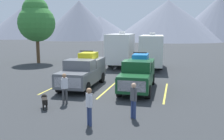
{
  "coord_description": "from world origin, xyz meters",
  "views": [
    {
      "loc": [
        4.52,
        -16.36,
        4.19
      ],
      "look_at": [
        0.0,
        0.94,
        1.2
      ],
      "focal_mm": 39.01,
      "sensor_mm": 36.0,
      "label": 1
    }
  ],
  "objects_px": {
    "pickup_truck_b": "(138,73)",
    "camper_trailer_a": "(121,48)",
    "person_a": "(65,86)",
    "person_c": "(134,98)",
    "camper_trailer_b": "(152,50)",
    "person_b": "(89,104)",
    "pickup_truck_a": "(83,71)",
    "dog": "(45,100)"
  },
  "relations": [
    {
      "from": "pickup_truck_a",
      "to": "pickup_truck_b",
      "type": "height_order",
      "value": "pickup_truck_a"
    },
    {
      "from": "camper_trailer_b",
      "to": "dog",
      "type": "bearing_deg",
      "value": -105.73
    },
    {
      "from": "person_c",
      "to": "dog",
      "type": "relative_size",
      "value": 1.92
    },
    {
      "from": "person_a",
      "to": "camper_trailer_a",
      "type": "bearing_deg",
      "value": 90.19
    },
    {
      "from": "person_a",
      "to": "camper_trailer_b",
      "type": "bearing_deg",
      "value": 75.97
    },
    {
      "from": "dog",
      "to": "person_b",
      "type": "bearing_deg",
      "value": -27.86
    },
    {
      "from": "camper_trailer_b",
      "to": "person_c",
      "type": "relative_size",
      "value": 4.44
    },
    {
      "from": "person_b",
      "to": "dog",
      "type": "bearing_deg",
      "value": 152.14
    },
    {
      "from": "camper_trailer_a",
      "to": "person_a",
      "type": "relative_size",
      "value": 4.15
    },
    {
      "from": "pickup_truck_a",
      "to": "person_a",
      "type": "relative_size",
      "value": 3.1
    },
    {
      "from": "pickup_truck_a",
      "to": "camper_trailer_a",
      "type": "bearing_deg",
      "value": 87.39
    },
    {
      "from": "person_a",
      "to": "dog",
      "type": "distance_m",
      "value": 1.34
    },
    {
      "from": "camper_trailer_b",
      "to": "dog",
      "type": "height_order",
      "value": "camper_trailer_b"
    },
    {
      "from": "person_c",
      "to": "dog",
      "type": "height_order",
      "value": "person_c"
    },
    {
      "from": "pickup_truck_a",
      "to": "person_c",
      "type": "xyz_separation_m",
      "value": [
        4.68,
        -5.56,
        -0.18
      ]
    },
    {
      "from": "camper_trailer_b",
      "to": "pickup_truck_a",
      "type": "bearing_deg",
      "value": -112.41
    },
    {
      "from": "person_c",
      "to": "dog",
      "type": "bearing_deg",
      "value": 176.34
    },
    {
      "from": "person_a",
      "to": "dog",
      "type": "height_order",
      "value": "person_a"
    },
    {
      "from": "camper_trailer_a",
      "to": "camper_trailer_b",
      "type": "relative_size",
      "value": 0.95
    },
    {
      "from": "pickup_truck_a",
      "to": "person_c",
      "type": "bearing_deg",
      "value": -49.87
    },
    {
      "from": "pickup_truck_b",
      "to": "dog",
      "type": "distance_m",
      "value": 6.9
    },
    {
      "from": "pickup_truck_a",
      "to": "person_c",
      "type": "relative_size",
      "value": 3.15
    },
    {
      "from": "pickup_truck_a",
      "to": "dog",
      "type": "xyz_separation_m",
      "value": [
        -0.2,
        -5.24,
        -0.71
      ]
    },
    {
      "from": "person_b",
      "to": "pickup_truck_a",
      "type": "bearing_deg",
      "value": 113.18
    },
    {
      "from": "pickup_truck_b",
      "to": "person_c",
      "type": "height_order",
      "value": "pickup_truck_b"
    },
    {
      "from": "person_c",
      "to": "person_b",
      "type": "bearing_deg",
      "value": -141.74
    },
    {
      "from": "pickup_truck_b",
      "to": "camper_trailer_a",
      "type": "relative_size",
      "value": 0.8
    },
    {
      "from": "pickup_truck_b",
      "to": "person_a",
      "type": "distance_m",
      "value": 5.65
    },
    {
      "from": "pickup_truck_b",
      "to": "camper_trailer_a",
      "type": "distance_m",
      "value": 10.95
    },
    {
      "from": "camper_trailer_a",
      "to": "person_b",
      "type": "xyz_separation_m",
      "value": [
        2.48,
        -17.38,
        -1.11
      ]
    },
    {
      "from": "person_a",
      "to": "person_c",
      "type": "bearing_deg",
      "value": -17.29
    },
    {
      "from": "camper_trailer_a",
      "to": "person_a",
      "type": "xyz_separation_m",
      "value": [
        0.05,
        -14.73,
        -1.08
      ]
    },
    {
      "from": "camper_trailer_b",
      "to": "person_b",
      "type": "relative_size",
      "value": 4.52
    },
    {
      "from": "pickup_truck_b",
      "to": "person_a",
      "type": "height_order",
      "value": "pickup_truck_b"
    },
    {
      "from": "camper_trailer_a",
      "to": "camper_trailer_b",
      "type": "xyz_separation_m",
      "value": [
        3.56,
        -0.67,
        -0.06
      ]
    },
    {
      "from": "person_b",
      "to": "dog",
      "type": "relative_size",
      "value": 1.89
    },
    {
      "from": "dog",
      "to": "pickup_truck_a",
      "type": "bearing_deg",
      "value": 87.83
    },
    {
      "from": "person_b",
      "to": "person_c",
      "type": "relative_size",
      "value": 0.98
    },
    {
      "from": "pickup_truck_b",
      "to": "camper_trailer_b",
      "type": "relative_size",
      "value": 0.76
    },
    {
      "from": "pickup_truck_b",
      "to": "dog",
      "type": "relative_size",
      "value": 6.46
    },
    {
      "from": "camper_trailer_b",
      "to": "person_b",
      "type": "distance_m",
      "value": 16.78
    },
    {
      "from": "pickup_truck_a",
      "to": "person_a",
      "type": "distance_m",
      "value": 4.3
    }
  ]
}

